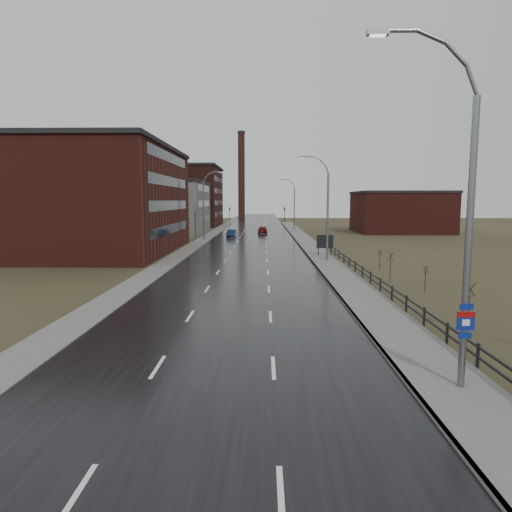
{
  "coord_description": "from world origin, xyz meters",
  "views": [
    {
      "loc": [
        1.9,
        -13.37,
        6.64
      ],
      "look_at": [
        1.4,
        16.32,
        3.0
      ],
      "focal_mm": 32.0,
      "sensor_mm": 36.0,
      "label": 1
    }
  ],
  "objects_px": {
    "billboard": "(325,242)",
    "car_near": "(232,234)",
    "streetlight_main": "(460,218)",
    "car_far": "(263,230)"
  },
  "relations": [
    {
      "from": "streetlight_main",
      "to": "billboard",
      "type": "relative_size",
      "value": 4.67
    },
    {
      "from": "billboard",
      "to": "car_far",
      "type": "height_order",
      "value": "billboard"
    },
    {
      "from": "streetlight_main",
      "to": "car_near",
      "type": "relative_size",
      "value": 2.88
    },
    {
      "from": "billboard",
      "to": "car_near",
      "type": "height_order",
      "value": "billboard"
    },
    {
      "from": "car_near",
      "to": "car_far",
      "type": "relative_size",
      "value": 0.92
    },
    {
      "from": "car_near",
      "to": "car_far",
      "type": "height_order",
      "value": "car_far"
    },
    {
      "from": "streetlight_main",
      "to": "car_far",
      "type": "relative_size",
      "value": 2.64
    },
    {
      "from": "billboard",
      "to": "car_far",
      "type": "bearing_deg",
      "value": 101.43
    },
    {
      "from": "billboard",
      "to": "car_near",
      "type": "distance_m",
      "value": 30.49
    },
    {
      "from": "streetlight_main",
      "to": "billboard",
      "type": "height_order",
      "value": "streetlight_main"
    }
  ]
}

